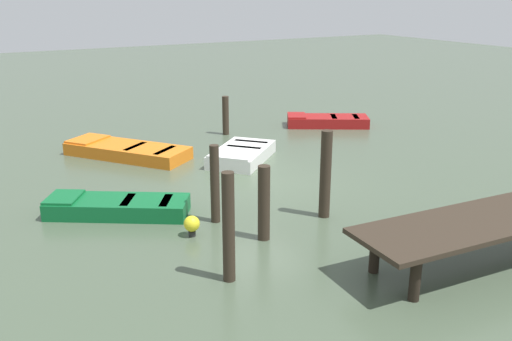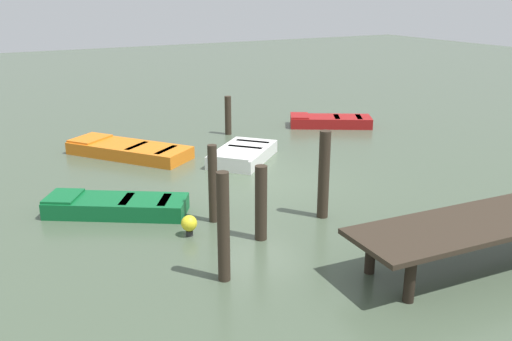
# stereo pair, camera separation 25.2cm
# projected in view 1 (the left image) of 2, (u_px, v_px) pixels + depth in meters

# --- Properties ---
(ground_plane) EXTENTS (80.00, 80.00, 0.00)m
(ground_plane) POSITION_uv_depth(u_px,v_px,m) (256.00, 182.00, 15.93)
(ground_plane) COLOR #475642
(dock_segment) EXTENTS (6.13, 2.04, 0.95)m
(dock_segment) POSITION_uv_depth(u_px,v_px,m) (492.00, 221.00, 11.13)
(dock_segment) COLOR #33281E
(dock_segment) RESTS_ON ground_plane
(rowboat_orange) EXTENTS (3.61, 4.16, 0.46)m
(rowboat_orange) POSITION_uv_depth(u_px,v_px,m) (127.00, 150.00, 18.28)
(rowboat_orange) COLOR orange
(rowboat_orange) RESTS_ON ground_plane
(rowboat_white) EXTENTS (2.98, 2.90, 0.46)m
(rowboat_white) POSITION_uv_depth(u_px,v_px,m) (242.00, 154.00, 17.87)
(rowboat_white) COLOR silver
(rowboat_white) RESTS_ON ground_plane
(rowboat_red) EXTENTS (3.35, 2.63, 0.46)m
(rowboat_red) POSITION_uv_depth(u_px,v_px,m) (327.00, 121.00, 22.38)
(rowboat_red) COLOR maroon
(rowboat_red) RESTS_ON ground_plane
(rowboat_green) EXTENTS (3.45, 2.72, 0.46)m
(rowboat_green) POSITION_uv_depth(u_px,v_px,m) (117.00, 206.00, 13.58)
(rowboat_green) COLOR #0F602D
(rowboat_green) RESTS_ON ground_plane
(mooring_piling_far_right) EXTENTS (0.22, 0.22, 1.88)m
(mooring_piling_far_right) POSITION_uv_depth(u_px,v_px,m) (215.00, 184.00, 12.95)
(mooring_piling_far_right) COLOR #33281E
(mooring_piling_far_right) RESTS_ON ground_plane
(mooring_piling_center) EXTENTS (0.27, 0.27, 1.69)m
(mooring_piling_center) POSITION_uv_depth(u_px,v_px,m) (264.00, 203.00, 12.06)
(mooring_piling_center) COLOR #33281E
(mooring_piling_center) RESTS_ON ground_plane
(mooring_piling_far_left) EXTENTS (0.24, 0.24, 1.46)m
(mooring_piling_far_left) POSITION_uv_depth(u_px,v_px,m) (226.00, 115.00, 20.94)
(mooring_piling_far_left) COLOR #33281E
(mooring_piling_far_left) RESTS_ON ground_plane
(mooring_piling_near_right) EXTENTS (0.23, 0.23, 2.15)m
(mooring_piling_near_right) POSITION_uv_depth(u_px,v_px,m) (229.00, 228.00, 10.25)
(mooring_piling_near_right) COLOR #33281E
(mooring_piling_near_right) RESTS_ON ground_plane
(mooring_piling_near_left) EXTENTS (0.27, 0.27, 2.14)m
(mooring_piling_near_left) POSITION_uv_depth(u_px,v_px,m) (325.00, 174.00, 13.21)
(mooring_piling_near_left) COLOR #33281E
(mooring_piling_near_left) RESTS_ON ground_plane
(marker_buoy) EXTENTS (0.36, 0.36, 0.48)m
(marker_buoy) POSITION_uv_depth(u_px,v_px,m) (192.00, 224.00, 12.37)
(marker_buoy) COLOR #262626
(marker_buoy) RESTS_ON ground_plane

